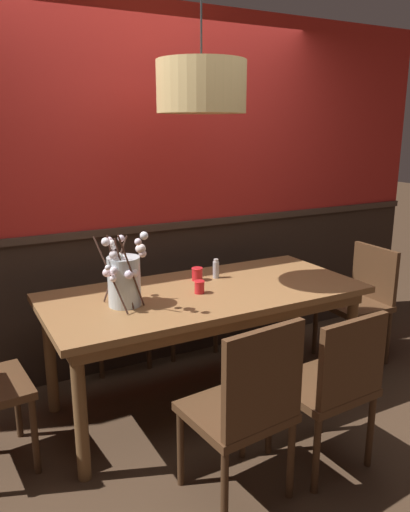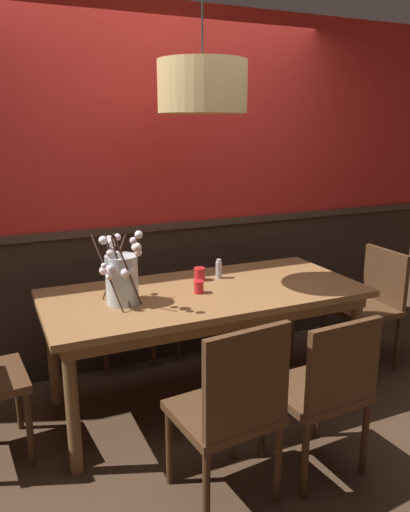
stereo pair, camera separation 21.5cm
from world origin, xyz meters
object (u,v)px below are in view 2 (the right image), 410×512
object	(u,v)px
candle_holder_nearer_center	(199,274)
candle_holder_nearer_edge	(199,287)
chair_head_east_end	(370,300)
pendant_lamp	(202,87)
condiment_bottle	(219,269)
vase_with_blossoms	(121,278)
dining_table	(205,302)
chair_far_side_left	(122,297)
chair_near_side_left	(232,406)
chair_far_side_right	(190,284)
chair_near_side_right	(325,387)

from	to	relation	value
candle_holder_nearer_center	candle_holder_nearer_edge	distance (m)	0.27
chair_head_east_end	pendant_lamp	xyz separation A→B (m)	(-1.35, 0.07, 1.49)
chair_head_east_end	pendant_lamp	size ratio (longest dim) A/B	1.18
chair_head_east_end	condiment_bottle	bearing A→B (deg)	171.33
vase_with_blossoms	candle_holder_nearer_center	size ratio (longest dim) A/B	5.37
chair_head_east_end	candle_holder_nearer_center	bearing A→B (deg)	171.72
dining_table	candle_holder_nearer_center	world-z (taller)	candle_holder_nearer_center
candle_holder_nearer_center	candle_holder_nearer_edge	xyz separation A→B (m)	(-0.11, -0.24, -0.00)
chair_far_side_left	condiment_bottle	bearing A→B (deg)	-53.05
chair_far_side_left	candle_holder_nearer_center	bearing A→B (deg)	-60.88
chair_near_side_left	pendant_lamp	xyz separation A→B (m)	(0.28, 0.97, 1.47)
dining_table	chair_far_side_left	xyz separation A→B (m)	(-0.31, 0.86, -0.19)
chair_far_side_right	chair_near_side_left	xyz separation A→B (m)	(-0.51, -1.76, -0.01)
chair_head_east_end	chair_near_side_right	world-z (taller)	same
chair_far_side_right	candle_holder_nearer_center	size ratio (longest dim) A/B	10.86
condiment_bottle	pendant_lamp	bearing A→B (deg)	-146.57
chair_far_side_left	candle_holder_nearer_center	xyz separation A→B (m)	(0.37, -0.66, 0.32)
chair_near_side_right	candle_holder_nearer_edge	bearing A→B (deg)	110.76
chair_head_east_end	condiment_bottle	xyz separation A→B (m)	(-1.18, 0.18, 0.34)
condiment_bottle	chair_far_side_right	bearing A→B (deg)	84.54
vase_with_blossoms	chair_far_side_left	bearing A→B (deg)	75.88
chair_head_east_end	vase_with_blossoms	xyz separation A→B (m)	(-1.91, -0.04, 0.43)
chair_far_side_left	pendant_lamp	size ratio (longest dim) A/B	1.17
chair_head_east_end	chair_far_side_right	bearing A→B (deg)	142.74
dining_table	chair_near_side_right	distance (m)	0.95
vase_with_blossoms	chair_near_side_right	bearing A→B (deg)	-47.18
chair_far_side_right	chair_near_side_right	size ratio (longest dim) A/B	1.07
dining_table	chair_near_side_left	bearing A→B (deg)	-106.33
candle_holder_nearer_center	condiment_bottle	bearing A→B (deg)	-4.90
candle_holder_nearer_edge	condiment_bottle	bearing A→B (deg)	43.11
candle_holder_nearer_edge	pendant_lamp	bearing A→B (deg)	56.64
chair_near_side_right	condiment_bottle	xyz separation A→B (m)	(-0.08, 1.09, 0.34)
candle_holder_nearer_center	pendant_lamp	world-z (taller)	pendant_lamp
chair_near_side_left	condiment_bottle	world-z (taller)	chair_near_side_left
chair_far_side_left	condiment_bottle	size ratio (longest dim) A/B	6.67
chair_near_side_right	vase_with_blossoms	distance (m)	1.26
chair_head_east_end	chair_near_side_right	distance (m)	1.43
chair_near_side_left	condiment_bottle	bearing A→B (deg)	67.47
dining_table	condiment_bottle	world-z (taller)	condiment_bottle
candle_holder_nearer_edge	dining_table	bearing A→B (deg)	31.63
dining_table	pendant_lamp	size ratio (longest dim) A/B	2.65
chair_far_side_right	chair_near_side_right	xyz separation A→B (m)	(0.01, -1.76, -0.03)
chair_far_side_left	vase_with_blossoms	size ratio (longest dim) A/B	1.89
chair_far_side_left	chair_head_east_end	distance (m)	1.89
candle_holder_nearer_edge	condiment_bottle	world-z (taller)	condiment_bottle
condiment_bottle	pendant_lamp	world-z (taller)	pendant_lamp
candle_holder_nearer_edge	chair_head_east_end	bearing A→B (deg)	2.06
chair_head_east_end	dining_table	bearing A→B (deg)	-179.35
chair_far_side_left	chair_near_side_right	distance (m)	1.85
chair_near_side_right	pendant_lamp	bearing A→B (deg)	104.06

